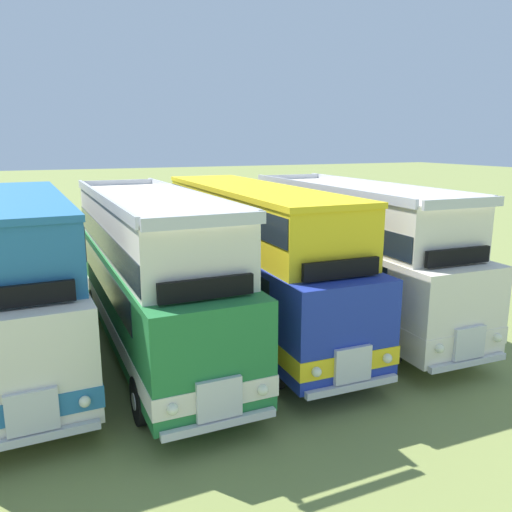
% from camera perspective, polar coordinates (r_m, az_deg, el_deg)
% --- Properties ---
extents(ground_plane, '(200.00, 200.00, 0.00)m').
position_cam_1_polar(ground_plane, '(15.25, -23.85, -11.04)').
color(ground_plane, olive).
extents(bus_fourth_in_row, '(2.81, 9.98, 4.49)m').
position_cam_1_polar(bus_fourth_in_row, '(14.73, -24.72, -1.80)').
color(bus_fourth_in_row, silver).
rests_on(bus_fourth_in_row, ground).
extents(bus_fifth_in_row, '(2.69, 10.72, 4.52)m').
position_cam_1_polar(bus_fifth_in_row, '(14.54, -11.58, -1.49)').
color(bus_fifth_in_row, '#237538').
rests_on(bus_fifth_in_row, ground).
extents(bus_sixth_in_row, '(2.76, 11.28, 4.49)m').
position_cam_1_polar(bus_sixth_in_row, '(16.01, -0.37, 0.48)').
color(bus_sixth_in_row, '#1E339E').
rests_on(bus_sixth_in_row, ground).
extents(bus_seventh_in_row, '(2.83, 10.69, 4.52)m').
position_cam_1_polar(bus_seventh_in_row, '(17.26, 10.31, 0.78)').
color(bus_seventh_in_row, silver).
rests_on(bus_seventh_in_row, ground).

